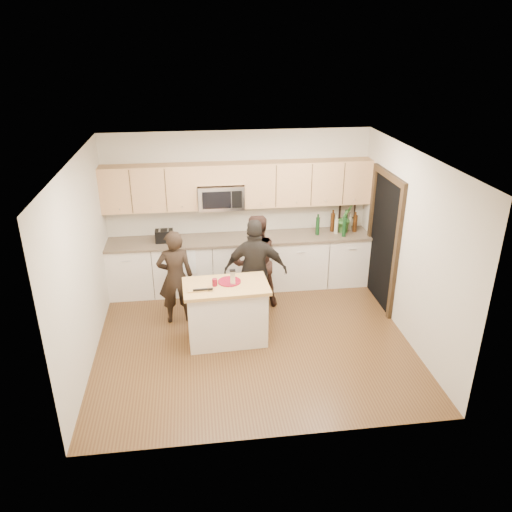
{
  "coord_description": "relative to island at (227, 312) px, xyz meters",
  "views": [
    {
      "loc": [
        -0.76,
        -6.21,
        4.11
      ],
      "look_at": [
        0.09,
        0.35,
        1.18
      ],
      "focal_mm": 35.0,
      "sensor_mm": 36.0,
      "label": 1
    }
  ],
  "objects": [
    {
      "name": "orchid",
      "position": [
        2.22,
        1.69,
        0.74
      ],
      "size": [
        0.34,
        0.31,
        0.51
      ],
      "primitive_type": "imported",
      "rotation": [
        0.0,
        0.0,
        0.39
      ],
      "color": "#356829",
      "rests_on": "back_cabinetry"
    },
    {
      "name": "back_cabinetry",
      "position": [
        0.38,
        1.65,
        0.02
      ],
      "size": [
        4.5,
        0.66,
        0.94
      ],
      "color": "silver",
      "rests_on": "ground"
    },
    {
      "name": "woman_right",
      "position": [
        0.49,
        0.55,
        0.37
      ],
      "size": [
        1.01,
        0.53,
        1.64
      ],
      "primitive_type": "imported",
      "rotation": [
        0.0,
        0.0,
        3.01
      ],
      "color": "black",
      "rests_on": "ground"
    },
    {
      "name": "knife",
      "position": [
        -0.36,
        -0.12,
        0.47
      ],
      "size": [
        0.2,
        0.03,
        0.01
      ],
      "primitive_type": "cube",
      "rotation": [
        0.0,
        0.0,
        0.04
      ],
      "color": "silver",
      "rests_on": "cutting_board"
    },
    {
      "name": "framed_picture",
      "position": [
        2.33,
        1.95,
        0.83
      ],
      "size": [
        0.3,
        0.03,
        0.38
      ],
      "color": "black",
      "rests_on": "ground"
    },
    {
      "name": "woman_center",
      "position": [
        0.54,
        0.96,
        0.33
      ],
      "size": [
        0.9,
        0.79,
        1.58
      ],
      "primitive_type": "imported",
      "rotation": [
        0.0,
        0.0,
        3.43
      ],
      "color": "black",
      "rests_on": "ground"
    },
    {
      "name": "island",
      "position": [
        0.0,
        0.0,
        0.0
      ],
      "size": [
        1.23,
        0.75,
        0.9
      ],
      "rotation": [
        0.0,
        0.0,
        0.04
      ],
      "color": "silver",
      "rests_on": "ground"
    },
    {
      "name": "toaster",
      "position": [
        -0.91,
        1.64,
        0.59
      ],
      "size": [
        0.29,
        0.2,
        0.21
      ],
      "color": "black",
      "rests_on": "back_cabinetry"
    },
    {
      "name": "tongs",
      "position": [
        -0.32,
        -0.16,
        0.48
      ],
      "size": [
        0.27,
        0.05,
        0.02
      ],
      "primitive_type": "cube",
      "rotation": [
        0.0,
        0.0,
        0.04
      ],
      "color": "black",
      "rests_on": "cutting_board"
    },
    {
      "name": "cutting_board",
      "position": [
        -0.39,
        -0.1,
        0.46
      ],
      "size": [
        0.29,
        0.18,
        0.02
      ],
      "primitive_type": "cube",
      "rotation": [
        0.0,
        0.0,
        0.04
      ],
      "color": "tan",
      "rests_on": "island"
    },
    {
      "name": "bottle_cluster",
      "position": [
        2.14,
        1.68,
        0.67
      ],
      "size": [
        0.76,
        0.4,
        0.39
      ],
      "color": "black",
      "rests_on": "back_cabinetry"
    },
    {
      "name": "dish_towel",
      "position": [
        -0.57,
        1.47,
        0.35
      ],
      "size": [
        0.34,
        0.6,
        0.48
      ],
      "color": "white",
      "rests_on": "ground"
    },
    {
      "name": "upper_cabinetry",
      "position": [
        0.41,
        1.8,
        1.39
      ],
      "size": [
        4.5,
        0.33,
        0.75
      ],
      "color": "tan",
      "rests_on": "ground"
    },
    {
      "name": "drink_glass",
      "position": [
        -0.15,
        -0.01,
        0.5
      ],
      "size": [
        0.07,
        0.07,
        0.1
      ],
      "primitive_type": "cylinder",
      "color": "maroon",
      "rests_on": "island"
    },
    {
      "name": "room_shell",
      "position": [
        0.38,
        -0.03,
        1.28
      ],
      "size": [
        4.52,
        4.02,
        2.71
      ],
      "color": "#B8B29D",
      "rests_on": "ground"
    },
    {
      "name": "microwave",
      "position": [
        0.07,
        1.76,
        1.2
      ],
      "size": [
        0.76,
        0.41,
        0.4
      ],
      "color": "silver",
      "rests_on": "ground"
    },
    {
      "name": "woman_left",
      "position": [
        -0.72,
        0.64,
        0.3
      ],
      "size": [
        0.57,
        0.4,
        1.5
      ],
      "primitive_type": "imported",
      "rotation": [
        0.0,
        0.0,
        3.22
      ],
      "color": "black",
      "rests_on": "ground"
    },
    {
      "name": "red_plate",
      "position": [
        0.06,
        0.08,
        0.45
      ],
      "size": [
        0.33,
        0.33,
        0.02
      ],
      "primitive_type": "cylinder",
      "color": "maroon",
      "rests_on": "island"
    },
    {
      "name": "doorway",
      "position": [
        2.61,
        0.87,
        0.7
      ],
      "size": [
        0.06,
        1.25,
        2.2
      ],
      "color": "black",
      "rests_on": "ground"
    },
    {
      "name": "floor",
      "position": [
        0.38,
        -0.03,
        -0.45
      ],
      "size": [
        4.5,
        4.5,
        0.0
      ],
      "primitive_type": "plane",
      "color": "#553A1D",
      "rests_on": "ground"
    },
    {
      "name": "box_grater",
      "position": [
        0.1,
        -0.02,
        0.57
      ],
      "size": [
        0.08,
        0.06,
        0.22
      ],
      "color": "silver",
      "rests_on": "red_plate"
    }
  ]
}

